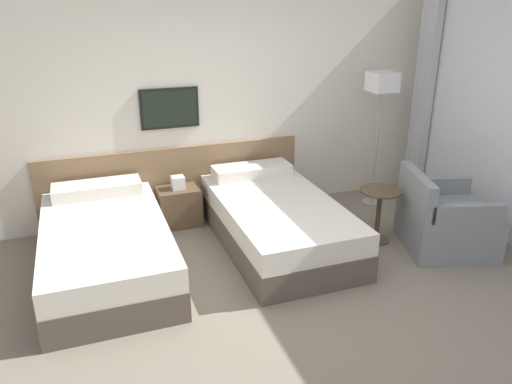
% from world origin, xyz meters
% --- Properties ---
extents(ground_plane, '(16.00, 16.00, 0.00)m').
position_xyz_m(ground_plane, '(0.00, 0.00, 0.00)').
color(ground_plane, slate).
extents(wall_headboard, '(10.00, 0.10, 2.70)m').
position_xyz_m(wall_headboard, '(-0.04, 2.28, 1.30)').
color(wall_headboard, beige).
rests_on(wall_headboard, ground_plane).
extents(bed_near_door, '(1.12, 2.05, 0.62)m').
position_xyz_m(bed_near_door, '(-1.44, 1.21, 0.25)').
color(bed_near_door, brown).
rests_on(bed_near_door, ground_plane).
extents(bed_near_window, '(1.12, 2.05, 0.62)m').
position_xyz_m(bed_near_window, '(0.27, 1.21, 0.25)').
color(bed_near_window, brown).
rests_on(bed_near_window, ground_plane).
extents(nightstand, '(0.47, 0.34, 0.58)m').
position_xyz_m(nightstand, '(-0.58, 2.00, 0.23)').
color(nightstand, brown).
rests_on(nightstand, ground_plane).
extents(floor_lamp, '(0.29, 0.29, 1.62)m').
position_xyz_m(floor_lamp, '(1.81, 1.80, 1.40)').
color(floor_lamp, '#9E9993').
rests_on(floor_lamp, ground_plane).
extents(side_table, '(0.43, 0.43, 0.58)m').
position_xyz_m(side_table, '(1.29, 0.89, 0.40)').
color(side_table, brown).
rests_on(side_table, ground_plane).
extents(armchair, '(1.03, 1.03, 0.82)m').
position_xyz_m(armchair, '(1.84, 0.52, 0.28)').
color(armchair, gray).
rests_on(armchair, ground_plane).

